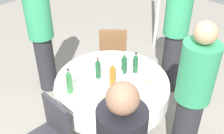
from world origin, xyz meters
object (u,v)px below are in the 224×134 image
object	(u,v)px
bottle_amber_west	(113,76)
chair_north	(50,133)
bottle_dark_green_inner	(98,69)
wine_glass_south	(130,71)
person_front	(192,98)
plate_far	(105,100)
bottle_dark_green_front	(124,63)
person_west	(41,36)
wine_glass_front	(112,73)
plate_east	(114,59)
chair_mid	(113,48)
wine_glass_mid	(95,84)
plate_near	(148,84)
bottle_green_south	(69,82)
bottle_dark_green_right	(136,63)
person_inner	(175,36)
wine_glass_near	(95,60)
wine_glass_north	(120,75)
dining_table	(112,90)

from	to	relation	value
bottle_amber_west	chair_north	distance (m)	0.87
bottle_dark_green_inner	wine_glass_south	size ratio (longest dim) A/B	1.79
person_front	plate_far	bearing A→B (deg)	-65.90
bottle_dark_green_front	person_west	xyz separation A→B (m)	(1.25, 0.31, 0.01)
wine_glass_front	plate_east	bearing A→B (deg)	-47.75
bottle_dark_green_inner	chair_mid	xyz separation A→B (m)	(0.63, -0.87, -0.35)
wine_glass_mid	wine_glass_front	bearing A→B (deg)	-85.27
plate_near	person_front	world-z (taller)	person_front
bottle_green_south	person_front	world-z (taller)	person_front
bottle_green_south	plate_near	xyz separation A→B (m)	(-0.51, -0.69, -0.13)
bottle_amber_west	person_west	size ratio (longest dim) A/B	0.19
bottle_dark_green_front	chair_mid	bearing A→B (deg)	-37.37
bottle_dark_green_right	plate_near	size ratio (longest dim) A/B	1.04
bottle_dark_green_inner	bottle_green_south	size ratio (longest dim) A/B	0.90
bottle_amber_west	bottle_dark_green_front	size ratio (longest dim) A/B	1.17
bottle_dark_green_inner	person_front	world-z (taller)	person_front
wine_glass_mid	plate_far	world-z (taller)	wine_glass_mid
bottle_green_south	chair_mid	xyz separation A→B (m)	(0.62, -1.27, -0.36)
bottle_dark_green_front	chair_mid	world-z (taller)	bottle_dark_green_front
person_front	bottle_dark_green_right	bearing A→B (deg)	-109.88
wine_glass_south	bottle_amber_west	bearing A→B (deg)	82.97
plate_far	person_front	size ratio (longest dim) A/B	0.12
wine_glass_south	person_inner	bearing A→B (deg)	-84.45
plate_near	bottle_dark_green_inner	bearing A→B (deg)	30.98
bottle_amber_west	plate_east	distance (m)	0.58
bottle_dark_green_right	plate_near	world-z (taller)	bottle_dark_green_right
wine_glass_near	plate_east	distance (m)	0.28
chair_north	wine_glass_south	bearing A→B (deg)	-97.26
bottle_amber_west	bottle_dark_green_front	distance (m)	0.31
wine_glass_south	wine_glass_north	bearing A→B (deg)	78.20
wine_glass_mid	person_west	bearing A→B (deg)	-6.93
plate_far	chair_north	world-z (taller)	chair_north
bottle_dark_green_right	wine_glass_front	world-z (taller)	bottle_dark_green_right
bottle_dark_green_front	plate_east	distance (m)	0.33
wine_glass_south	bottle_dark_green_right	bearing A→B (deg)	-71.49
wine_glass_north	bottle_green_south	bearing A→B (deg)	62.39
dining_table	bottle_dark_green_front	xyz separation A→B (m)	(0.00, -0.20, 0.28)
bottle_green_south	wine_glass_south	bearing A→B (deg)	-114.36
bottle_dark_green_front	person_front	bearing A→B (deg)	-179.70
plate_near	chair_north	xyz separation A→B (m)	(0.37, 1.08, -0.23)
person_inner	person_west	distance (m)	1.82
bottle_dark_green_inner	person_west	distance (m)	1.11
plate_far	chair_mid	bearing A→B (deg)	-48.06
bottle_dark_green_inner	plate_near	xyz separation A→B (m)	(-0.50, -0.30, -0.11)
bottle_green_south	plate_far	size ratio (longest dim) A/B	1.48
dining_table	person_inner	world-z (taller)	person_inner
dining_table	bottle_dark_green_inner	bearing A→B (deg)	31.65
dining_table	bottle_dark_green_right	world-z (taller)	bottle_dark_green_right
bottle_amber_west	person_inner	distance (m)	1.27
dining_table	chair_mid	world-z (taller)	chair_mid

